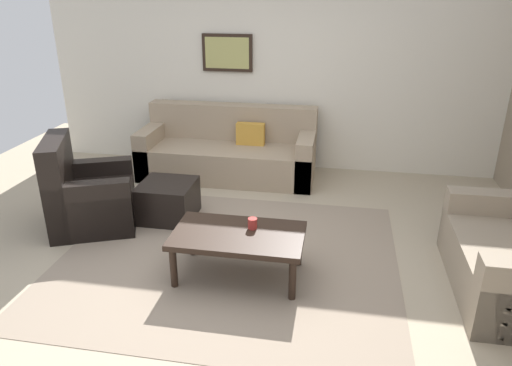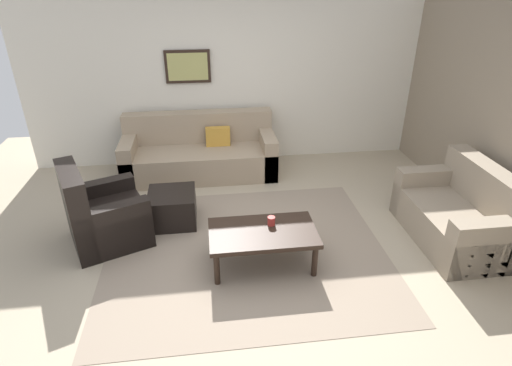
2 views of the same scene
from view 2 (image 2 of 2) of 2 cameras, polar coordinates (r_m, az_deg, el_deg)
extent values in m
plane|color=tan|center=(4.67, -1.38, -9.31)|extent=(8.00, 8.00, 0.00)
cube|color=silver|center=(6.49, -4.07, 14.97)|extent=(6.00, 0.12, 2.80)
cube|color=gray|center=(4.67, -1.38, -9.27)|extent=(3.05, 2.65, 0.01)
cube|color=gray|center=(6.29, -7.65, 2.93)|extent=(2.22, 0.88, 0.42)
cube|color=gray|center=(6.50, -7.80, 5.94)|extent=(2.22, 0.24, 0.88)
cube|color=gray|center=(6.35, -16.87, 3.17)|extent=(0.20, 0.88, 0.62)
cube|color=gray|center=(6.31, 1.52, 4.27)|extent=(0.20, 0.88, 0.62)
cube|color=gold|center=(6.25, -5.25, 6.38)|extent=(0.36, 0.12, 0.28)
cube|color=gray|center=(5.25, 25.43, -5.02)|extent=(0.87, 1.40, 0.42)
cube|color=gray|center=(5.31, 28.78, -2.55)|extent=(0.24, 1.40, 0.88)
cube|color=gray|center=(5.64, 22.61, -0.97)|extent=(0.87, 0.20, 0.62)
cube|color=gray|center=(4.80, 29.24, -7.72)|extent=(0.87, 0.20, 0.62)
cube|color=black|center=(5.02, -19.50, -5.18)|extent=(1.04, 1.04, 0.44)
cube|color=black|center=(4.87, -23.37, -3.48)|extent=(0.49, 0.82, 0.95)
cube|color=black|center=(4.71, -18.82, -6.23)|extent=(0.80, 0.45, 0.60)
cube|color=black|center=(5.26, -20.37, -2.78)|extent=(0.80, 0.45, 0.60)
cube|color=black|center=(5.16, -11.39, -3.32)|extent=(0.56, 0.56, 0.40)
cylinder|color=black|center=(4.16, -5.39, -11.67)|extent=(0.06, 0.06, 0.36)
cylinder|color=black|center=(4.28, 8.05, -10.54)|extent=(0.06, 0.06, 0.36)
cylinder|color=black|center=(4.57, -5.69, -7.58)|extent=(0.06, 0.06, 0.36)
cylinder|color=black|center=(4.68, 6.45, -6.68)|extent=(0.06, 0.06, 0.36)
cube|color=black|center=(4.27, 0.95, -6.87)|extent=(1.10, 0.64, 0.05)
cylinder|color=#B2332D|center=(4.33, 2.11, -5.22)|extent=(0.08, 0.08, 0.09)
cube|color=black|center=(6.37, -9.34, 15.49)|extent=(0.66, 0.04, 0.47)
cube|color=tan|center=(6.36, -9.35, 15.46)|extent=(0.58, 0.01, 0.39)
camera|label=1|loc=(1.38, 72.67, -13.20)|focal=33.60mm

